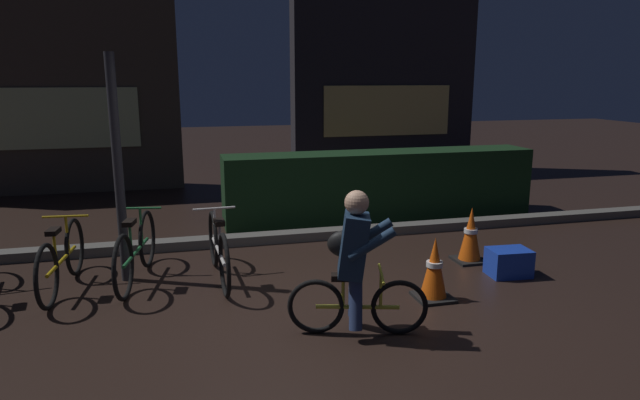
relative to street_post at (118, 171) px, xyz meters
name	(u,v)px	position (x,y,z in m)	size (l,w,h in m)	color
ground_plane	(315,306)	(1.80, -1.20, -1.19)	(40.00, 40.00, 0.00)	black
sidewalk_curb	(276,237)	(1.80, 1.00, -1.13)	(12.00, 0.24, 0.12)	#56544F
hedge_row	(380,185)	(3.60, 1.90, -0.68)	(4.80, 0.70, 1.03)	black
storefront_left	(34,67)	(-1.84, 5.30, 1.12)	(5.06, 0.54, 4.64)	#42382D
storefront_right	(385,56)	(5.17, 6.00, 1.39)	(4.20, 0.54, 5.19)	#262328
street_post	(118,171)	(0.00, 0.00, 0.00)	(0.10, 0.10, 2.38)	#2D2D33
parked_bike_left_mid	(62,259)	(-0.59, -0.15, -0.86)	(0.46, 1.57, 0.73)	black
parked_bike_center_left	(136,251)	(0.12, -0.08, -0.85)	(0.46, 1.61, 0.75)	black
parked_bike_center_right	(219,250)	(0.97, -0.24, -0.85)	(0.46, 1.61, 0.74)	black
traffic_cone_near	(434,269)	(2.97, -1.30, -0.89)	(0.36, 0.36, 0.63)	black
traffic_cone_far	(471,235)	(3.89, -0.36, -0.87)	(0.36, 0.36, 0.66)	black
blue_crate	(509,262)	(4.06, -0.90, -1.04)	(0.44, 0.32, 0.30)	#193DB7
cyclist	(355,262)	(1.99, -1.81, -0.56)	(1.16, 0.62, 1.25)	black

